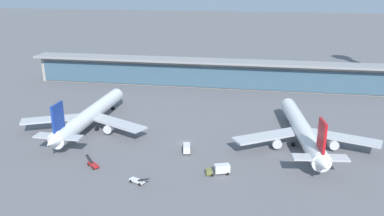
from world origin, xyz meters
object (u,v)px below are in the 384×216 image
service_truck_under_wing_grey (65,133)px  service_truck_near_nose_white (138,181)px  airliner_centre_stand (303,130)px  service_truck_by_tail_red (93,164)px  service_truck_on_taxiway_olive (219,169)px  service_truck_mid_apron_olive (187,147)px  airliner_left_stand (90,115)px

service_truck_under_wing_grey → service_truck_near_nose_white: bearing=-38.9°
airliner_centre_stand → service_truck_near_nose_white: (-49.10, -37.20, -4.73)m
service_truck_by_tail_red → service_truck_on_taxiway_olive: bearing=2.8°
service_truck_on_taxiway_olive → service_truck_near_nose_white: bearing=-156.8°
service_truck_under_wing_grey → service_truck_mid_apron_olive: bearing=-8.4°
airliner_left_stand → service_truck_on_taxiway_olive: bearing=-28.4°
service_truck_near_nose_white → service_truck_under_wing_grey: (-38.23, 30.86, 0.00)m
airliner_left_stand → service_truck_by_tail_red: 34.79m
airliner_left_stand → service_truck_near_nose_white: 50.43m
airliner_left_stand → service_truck_by_tail_red: airliner_left_stand is taller
airliner_left_stand → service_truck_under_wing_grey: airliner_left_stand is taller
service_truck_under_wing_grey → service_truck_on_taxiway_olive: bearing=-19.2°
airliner_centre_stand → service_truck_by_tail_red: 72.64m
service_truck_mid_apron_olive → service_truck_under_wing_grey: bearing=171.6°
airliner_centre_stand → service_truck_on_taxiway_olive: size_ratio=8.64×
service_truck_mid_apron_olive → service_truck_on_taxiway_olive: bearing=-47.8°
airliner_left_stand → service_truck_near_nose_white: (31.59, -39.02, -4.73)m
service_truck_by_tail_red → service_truck_on_taxiway_olive: size_ratio=0.79×
service_truck_near_nose_white → service_truck_under_wing_grey: size_ratio=1.03×
service_truck_by_tail_red → service_truck_under_wing_grey: bearing=132.4°
service_truck_under_wing_grey → service_truck_on_taxiway_olive: size_ratio=0.86×
airliner_centre_stand → service_truck_mid_apron_olive: bearing=-161.0°
service_truck_mid_apron_olive → service_truck_by_tail_red: 31.47m
service_truck_by_tail_red → service_truck_mid_apron_olive: bearing=30.5°
airliner_left_stand → airliner_centre_stand: size_ratio=1.00×
service_truck_under_wing_grey → airliner_left_stand: bearing=50.9°
service_truck_by_tail_red → airliner_left_stand: bearing=114.8°
service_truck_near_nose_white → service_truck_mid_apron_olive: 25.75m
airliner_left_stand → service_truck_by_tail_red: size_ratio=10.89×
airliner_centre_stand → service_truck_on_taxiway_olive: airliner_centre_stand is taller
airliner_left_stand → service_truck_by_tail_red: bearing=-65.2°
service_truck_under_wing_grey → service_truck_mid_apron_olive: service_truck_mid_apron_olive is taller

